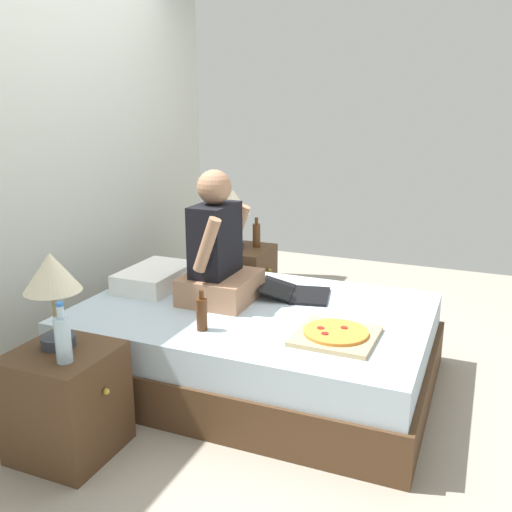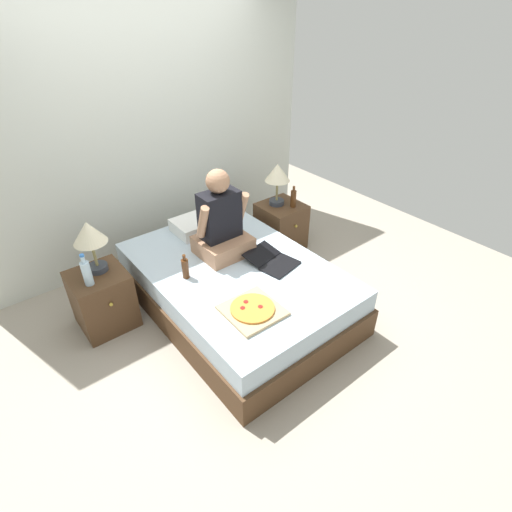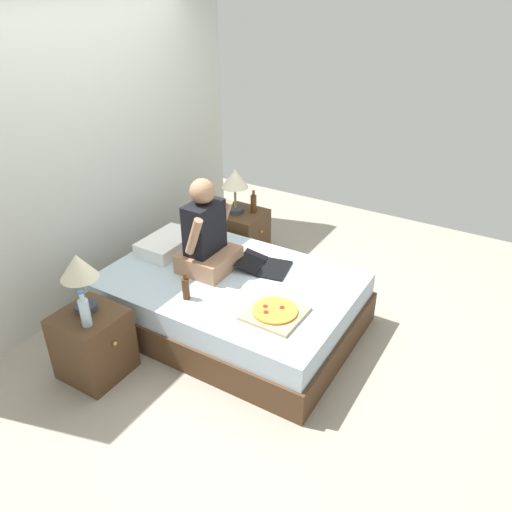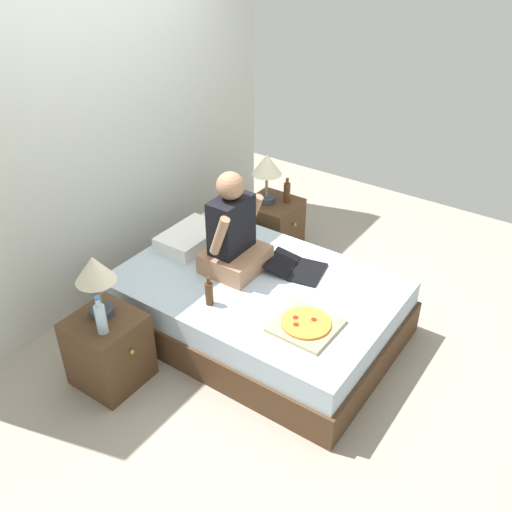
{
  "view_description": "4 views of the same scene",
  "coord_description": "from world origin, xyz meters",
  "px_view_note": "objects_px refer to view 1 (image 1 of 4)",
  "views": [
    {
      "loc": [
        -2.86,
        -1.2,
        1.63
      ],
      "look_at": [
        -0.01,
        -0.02,
        0.77
      ],
      "focal_mm": 40.0,
      "sensor_mm": 36.0,
      "label": 1
    },
    {
      "loc": [
        -1.61,
        -2.3,
        2.44
      ],
      "look_at": [
        0.09,
        -0.17,
        0.61
      ],
      "focal_mm": 28.0,
      "sensor_mm": 36.0,
      "label": 2
    },
    {
      "loc": [
        -2.81,
        -1.94,
        2.6
      ],
      "look_at": [
        0.09,
        -0.19,
        0.67
      ],
      "focal_mm": 35.0,
      "sensor_mm": 36.0,
      "label": 3
    },
    {
      "loc": [
        -2.79,
        -1.92,
        2.89
      ],
      "look_at": [
        -0.05,
        -0.02,
        0.71
      ],
      "focal_mm": 40.0,
      "sensor_mm": 36.0,
      "label": 4
    }
  ],
  "objects_px": {
    "bed": "(254,344)",
    "beer_bottle": "(256,235)",
    "nightstand_left": "(67,402)",
    "water_bottle": "(63,338)",
    "nightstand_right": "(241,280)",
    "person_seated": "(218,253)",
    "lamp_on_right_nightstand": "(233,206)",
    "pizza_box": "(336,335)",
    "beer_bottle_on_bed": "(202,313)",
    "laptop": "(299,293)",
    "lamp_on_left_nightstand": "(52,279)"
  },
  "relations": [
    {
      "from": "laptop",
      "to": "pizza_box",
      "type": "height_order",
      "value": "laptop"
    },
    {
      "from": "beer_bottle",
      "to": "laptop",
      "type": "xyz_separation_m",
      "value": [
        -0.79,
        -0.61,
        -0.14
      ]
    },
    {
      "from": "nightstand_right",
      "to": "beer_bottle_on_bed",
      "type": "height_order",
      "value": "beer_bottle_on_bed"
    },
    {
      "from": "lamp_on_right_nightstand",
      "to": "person_seated",
      "type": "relative_size",
      "value": 0.58
    },
    {
      "from": "person_seated",
      "to": "pizza_box",
      "type": "relative_size",
      "value": 1.92
    },
    {
      "from": "pizza_box",
      "to": "nightstand_right",
      "type": "bearing_deg",
      "value": 40.91
    },
    {
      "from": "laptop",
      "to": "beer_bottle",
      "type": "bearing_deg",
      "value": 37.71
    },
    {
      "from": "lamp_on_left_nightstand",
      "to": "water_bottle",
      "type": "xyz_separation_m",
      "value": [
        -0.12,
        -0.14,
        -0.22
      ]
    },
    {
      "from": "bed",
      "to": "person_seated",
      "type": "height_order",
      "value": "person_seated"
    },
    {
      "from": "nightstand_left",
      "to": "water_bottle",
      "type": "relative_size",
      "value": 1.88
    },
    {
      "from": "lamp_on_right_nightstand",
      "to": "laptop",
      "type": "xyz_separation_m",
      "value": [
        -0.69,
        -0.76,
        -0.37
      ]
    },
    {
      "from": "water_bottle",
      "to": "nightstand_left",
      "type": "bearing_deg",
      "value": 48.35
    },
    {
      "from": "lamp_on_right_nightstand",
      "to": "pizza_box",
      "type": "bearing_deg",
      "value": -137.11
    },
    {
      "from": "nightstand_right",
      "to": "person_seated",
      "type": "height_order",
      "value": "person_seated"
    },
    {
      "from": "beer_bottle_on_bed",
      "to": "nightstand_right",
      "type": "bearing_deg",
      "value": 16.14
    },
    {
      "from": "water_bottle",
      "to": "pizza_box",
      "type": "distance_m",
      "value": 1.31
    },
    {
      "from": "lamp_on_right_nightstand",
      "to": "laptop",
      "type": "height_order",
      "value": "lamp_on_right_nightstand"
    },
    {
      "from": "lamp_on_left_nightstand",
      "to": "person_seated",
      "type": "relative_size",
      "value": 0.58
    },
    {
      "from": "laptop",
      "to": "pizza_box",
      "type": "bearing_deg",
      "value": -144.92
    },
    {
      "from": "nightstand_right",
      "to": "lamp_on_left_nightstand",
      "type": "bearing_deg",
      "value": 178.54
    },
    {
      "from": "lamp_on_left_nightstand",
      "to": "beer_bottle",
      "type": "relative_size",
      "value": 1.96
    },
    {
      "from": "water_bottle",
      "to": "pizza_box",
      "type": "xyz_separation_m",
      "value": [
        0.84,
        -0.99,
        -0.15
      ]
    },
    {
      "from": "water_bottle",
      "to": "person_seated",
      "type": "relative_size",
      "value": 0.35
    },
    {
      "from": "lamp_on_left_nightstand",
      "to": "person_seated",
      "type": "xyz_separation_m",
      "value": [
        1.0,
        -0.33,
        -0.1
      ]
    },
    {
      "from": "beer_bottle",
      "to": "lamp_on_right_nightstand",
      "type": "bearing_deg",
      "value": 123.69
    },
    {
      "from": "bed",
      "to": "pizza_box",
      "type": "relative_size",
      "value": 4.99
    },
    {
      "from": "nightstand_right",
      "to": "beer_bottle",
      "type": "bearing_deg",
      "value": -54.99
    },
    {
      "from": "person_seated",
      "to": "beer_bottle_on_bed",
      "type": "relative_size",
      "value": 3.55
    },
    {
      "from": "lamp_on_right_nightstand",
      "to": "beer_bottle_on_bed",
      "type": "height_order",
      "value": "lamp_on_right_nightstand"
    },
    {
      "from": "nightstand_right",
      "to": "beer_bottle_on_bed",
      "type": "xyz_separation_m",
      "value": [
        -1.41,
        -0.41,
        0.29
      ]
    },
    {
      "from": "lamp_on_left_nightstand",
      "to": "water_bottle",
      "type": "bearing_deg",
      "value": -130.6
    },
    {
      "from": "beer_bottle",
      "to": "pizza_box",
      "type": "relative_size",
      "value": 0.57
    },
    {
      "from": "lamp_on_left_nightstand",
      "to": "lamp_on_right_nightstand",
      "type": "height_order",
      "value": "same"
    },
    {
      "from": "lamp_on_right_nightstand",
      "to": "beer_bottle_on_bed",
      "type": "xyz_separation_m",
      "value": [
        -1.38,
        -0.46,
        -0.3
      ]
    },
    {
      "from": "pizza_box",
      "to": "nightstand_left",
      "type": "bearing_deg",
      "value": 124.92
    },
    {
      "from": "laptop",
      "to": "beer_bottle_on_bed",
      "type": "height_order",
      "value": "beer_bottle_on_bed"
    },
    {
      "from": "nightstand_right",
      "to": "person_seated",
      "type": "bearing_deg",
      "value": -163.67
    },
    {
      "from": "person_seated",
      "to": "lamp_on_left_nightstand",
      "type": "bearing_deg",
      "value": 161.67
    },
    {
      "from": "nightstand_left",
      "to": "person_seated",
      "type": "height_order",
      "value": "person_seated"
    },
    {
      "from": "laptop",
      "to": "water_bottle",
      "type": "bearing_deg",
      "value": 155.41
    },
    {
      "from": "lamp_on_right_nightstand",
      "to": "nightstand_right",
      "type": "bearing_deg",
      "value": -59.07
    },
    {
      "from": "water_bottle",
      "to": "beer_bottle",
      "type": "xyz_separation_m",
      "value": [
        2.16,
        -0.01,
        -0.02
      ]
    },
    {
      "from": "nightstand_left",
      "to": "laptop",
      "type": "bearing_deg",
      "value": -29.09
    },
    {
      "from": "nightstand_left",
      "to": "lamp_on_left_nightstand",
      "type": "bearing_deg",
      "value": 51.38
    },
    {
      "from": "bed",
      "to": "beer_bottle",
      "type": "xyz_separation_m",
      "value": [
        1.07,
        0.43,
        0.39
      ]
    },
    {
      "from": "bed",
      "to": "beer_bottle_on_bed",
      "type": "distance_m",
      "value": 0.54
    },
    {
      "from": "bed",
      "to": "pizza_box",
      "type": "bearing_deg",
      "value": -114.12
    },
    {
      "from": "person_seated",
      "to": "laptop",
      "type": "distance_m",
      "value": 0.56
    },
    {
      "from": "nightstand_right",
      "to": "water_bottle",
      "type": "bearing_deg",
      "value": -177.53
    },
    {
      "from": "bed",
      "to": "laptop",
      "type": "distance_m",
      "value": 0.42
    }
  ]
}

